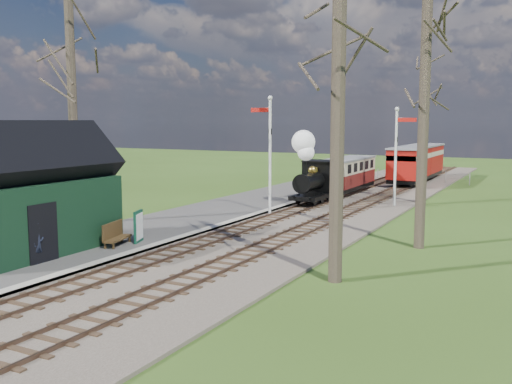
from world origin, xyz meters
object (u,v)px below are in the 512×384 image
locomotive (314,173)px  red_carriage_a (409,165)px  station_shed (34,195)px  semaphore_far (397,149)px  coach (347,173)px  bench (115,234)px  sign_board (139,226)px  red_carriage_b (424,160)px  semaphore_near (269,147)px  person (38,242)px

locomotive → red_carriage_a: bearing=78.5°
station_shed → semaphore_far: semaphore_far is taller
coach → bench: size_ratio=4.17×
sign_board → station_shed: bearing=-127.0°
station_shed → sign_board: bearing=53.0°
station_shed → red_carriage_a: bearing=76.7°
red_carriage_a → sign_board: red_carriage_a is taller
semaphore_far → red_carriage_a: semaphore_far is taller
red_carriage_b → bench: bearing=-98.9°
semaphore_near → red_carriage_b: size_ratio=1.10×
locomotive → semaphore_far: bearing=20.9°
coach → sign_board: (-2.02, -19.36, -0.62)m
sign_board → red_carriage_a: bearing=80.0°
coach → person: (-2.83, -23.58, -0.53)m
station_shed → semaphore_near: (3.53, 12.00, 1.35)m
locomotive → person: bearing=-99.1°
coach → person: 23.76m
semaphore_near → coach: (0.77, 10.38, -2.18)m
coach → red_carriage_a: bearing=68.9°
sign_board → person: size_ratio=0.88×
coach → red_carriage_b: bearing=78.0°
person → red_carriage_b: bearing=-13.3°
red_carriage_a → person: (-5.43, -30.32, -0.72)m
coach → red_carriage_a: (2.60, 6.74, 0.19)m
semaphore_far → coach: bearing=135.0°
station_shed → semaphore_near: 12.58m
station_shed → semaphore_near: semaphore_near is taller
station_shed → red_carriage_b: bearing=78.7°
semaphore_far → red_carriage_a: size_ratio=1.01×
red_carriage_b → sign_board: bearing=-98.3°
semaphore_far → red_carriage_b: (-1.77, 16.62, -1.72)m
red_carriage_b → person: (-5.43, -35.82, -0.72)m
semaphore_near → sign_board: 9.49m
semaphore_far → red_carriage_a: (-1.77, 11.12, -1.72)m
coach → semaphore_far: bearing=-45.0°
station_shed → coach: 22.81m
coach → sign_board: coach is taller
semaphore_near → bench: (-1.71, -9.84, -3.00)m
station_shed → locomotive: size_ratio=1.49×
coach → station_shed: bearing=-100.9°
semaphore_near → semaphore_far: semaphore_near is taller
station_shed → person: 2.33m
locomotive → red_carriage_a: locomotive is taller
semaphore_far → red_carriage_b: bearing=96.1°
person → semaphore_near: bearing=-13.6°
locomotive → red_carriage_b: bearing=81.9°
red_carriage_a → bench: red_carriage_a is taller
sign_board → person: bearing=-100.9°
coach → sign_board: size_ratio=5.40×
locomotive → red_carriage_b: (2.61, 18.30, -0.33)m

